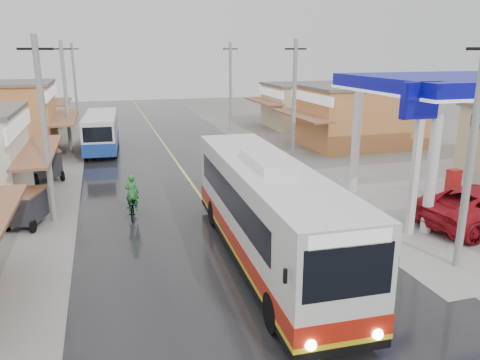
{
  "coord_description": "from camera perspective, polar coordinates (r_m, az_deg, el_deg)",
  "views": [
    {
      "loc": [
        -4.6,
        -12.29,
        7.39
      ],
      "look_at": [
        0.89,
        6.28,
        1.96
      ],
      "focal_mm": 35.0,
      "sensor_mm": 36.0,
      "label": 1
    }
  ],
  "objects": [
    {
      "name": "ground",
      "position": [
        15.06,
        3.63,
        -13.75
      ],
      "size": [
        120.0,
        120.0,
        0.0
      ],
      "primitive_type": "plane",
      "color": "slate",
      "rests_on": "ground"
    },
    {
      "name": "road",
      "position": [
        28.64,
        -6.67,
        0.63
      ],
      "size": [
        12.0,
        90.0,
        0.02
      ],
      "primitive_type": "cube",
      "color": "black",
      "rests_on": "ground"
    },
    {
      "name": "centre_line",
      "position": [
        28.64,
        -6.67,
        0.66
      ],
      "size": [
        0.15,
        90.0,
        0.01
      ],
      "primitive_type": "cube",
      "color": "#D8CC4C",
      "rests_on": "road"
    },
    {
      "name": "shopfronts_right",
      "position": [
        32.08,
        21.8,
        1.21
      ],
      "size": [
        11.0,
        44.0,
        4.8
      ],
      "primitive_type": null,
      "color": "silver",
      "rests_on": "ground"
    },
    {
      "name": "utility_poles_left",
      "position": [
        29.34,
        -20.6,
        0.06
      ],
      "size": [
        1.6,
        50.0,
        8.0
      ],
      "primitive_type": null,
      "color": "gray",
      "rests_on": "ground"
    },
    {
      "name": "utility_poles_right",
      "position": [
        30.56,
        6.36,
        1.58
      ],
      "size": [
        1.6,
        36.0,
        8.0
      ],
      "primitive_type": null,
      "color": "gray",
      "rests_on": "ground"
    },
    {
      "name": "coach_bus",
      "position": [
        16.57,
        3.23,
        -3.85
      ],
      "size": [
        3.17,
        12.43,
        3.86
      ],
      "rotation": [
        0.0,
        0.0,
        -0.04
      ],
      "color": "silver",
      "rests_on": "road"
    },
    {
      "name": "second_bus",
      "position": [
        36.52,
        -16.54,
        5.71
      ],
      "size": [
        2.72,
        8.38,
        2.74
      ],
      "rotation": [
        0.0,
        0.0,
        -0.06
      ],
      "color": "silver",
      "rests_on": "road"
    },
    {
      "name": "cyclist",
      "position": [
        21.72,
        -12.99,
        -2.76
      ],
      "size": [
        0.83,
        1.95,
        2.04
      ],
      "rotation": [
        0.0,
        0.0,
        -0.09
      ],
      "color": "black",
      "rests_on": "ground"
    },
    {
      "name": "tricycle_near",
      "position": [
        22.09,
        -24.63,
        -2.93
      ],
      "size": [
        1.78,
        2.29,
        1.55
      ],
      "rotation": [
        0.0,
        0.0,
        -0.27
      ],
      "color": "#26262D",
      "rests_on": "ground"
    },
    {
      "name": "tricycle_far",
      "position": [
        29.55,
        -22.76,
        2.03
      ],
      "size": [
        2.3,
        2.59,
        1.82
      ],
      "rotation": [
        0.0,
        0.0,
        0.37
      ],
      "color": "#26262D",
      "rests_on": "ground"
    }
  ]
}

